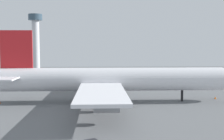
# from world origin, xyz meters

# --- Properties ---
(ground_plane) EXTENTS (274.83, 274.83, 0.00)m
(ground_plane) POSITION_xyz_m (0.00, 0.00, 0.00)
(ground_plane) COLOR slate
(cargo_airplane) EXTENTS (68.71, 63.07, 20.05)m
(cargo_airplane) POSITION_xyz_m (-0.31, 0.00, 6.29)
(cargo_airplane) COLOR silver
(cargo_airplane) RESTS_ON ground_plane
(baggage_tug) EXTENTS (4.55, 5.14, 2.18)m
(baggage_tug) POSITION_xyz_m (-15.30, 23.61, 1.09)
(baggage_tug) COLOR #333338
(baggage_tug) RESTS_ON ground_plane
(safety_cone_nose) EXTENTS (0.58, 0.58, 0.83)m
(safety_cone_nose) POSITION_xyz_m (30.92, 2.65, 0.41)
(safety_cone_nose) COLOR orange
(safety_cone_nose) RESTS_ON ground_plane
(safety_cone_tail) EXTENTS (0.46, 0.46, 0.66)m
(safety_cone_tail) POSITION_xyz_m (-30.92, -1.20, 0.33)
(safety_cone_tail) COLOR orange
(safety_cone_tail) RESTS_ON ground_plane
(control_tower) EXTENTS (9.50, 9.50, 37.81)m
(control_tower) POSITION_xyz_m (-47.72, 121.08, 22.66)
(control_tower) COLOR silver
(control_tower) RESTS_ON ground_plane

